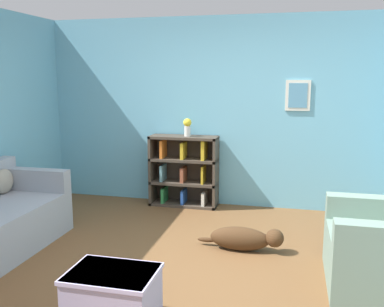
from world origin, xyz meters
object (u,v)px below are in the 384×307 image
Objects in this scene: dog at (245,238)px; vase at (187,126)px; bookshelf at (184,171)px; coffee_table at (113,297)px.

dog is 1.97m from vase.
bookshelf is 1.55× the size of coffee_table.
vase reaches higher than bookshelf.
dog is (0.77, 1.61, -0.10)m from coffee_table.
vase is at bearing -24.06° from bookshelf.
dog is at bearing -55.34° from vase.
vase reaches higher than coffee_table.
coffee_table is 1.78m from dog.
coffee_table is 0.69× the size of dog.
dog is at bearing -54.39° from bookshelf.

